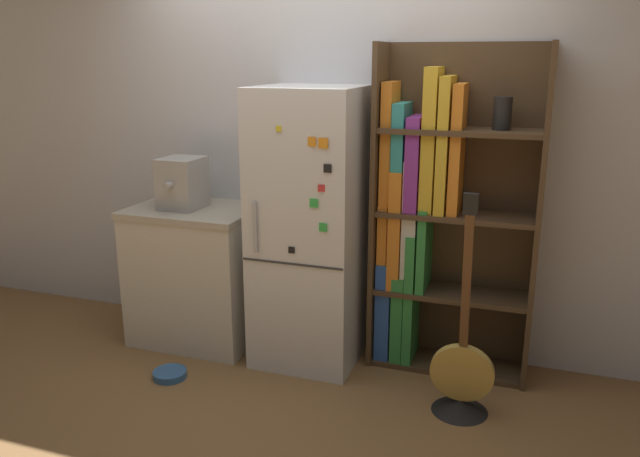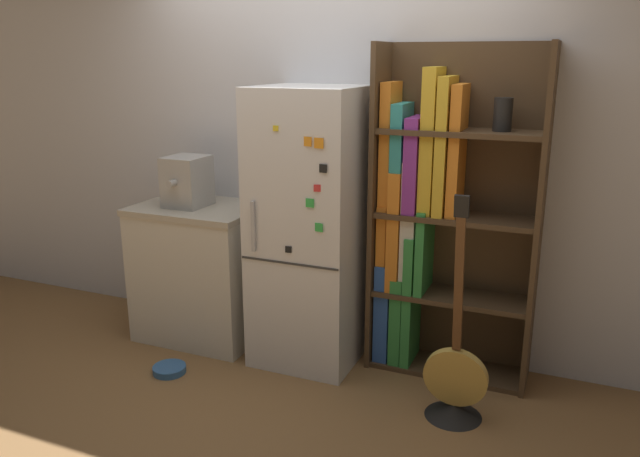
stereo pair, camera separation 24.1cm
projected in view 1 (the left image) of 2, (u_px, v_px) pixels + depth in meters
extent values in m
plane|color=olive|center=(303.00, 364.00, 3.93)|extent=(16.00, 16.00, 0.00)
cube|color=silver|center=(328.00, 148.00, 4.01)|extent=(8.00, 0.05, 2.60)
cube|color=silver|center=(310.00, 228.00, 3.83)|extent=(0.63, 0.62, 1.71)
cube|color=#333333|center=(292.00, 264.00, 3.58)|extent=(0.61, 0.01, 0.01)
cube|color=#B2B2B7|center=(255.00, 228.00, 3.58)|extent=(0.02, 0.02, 0.30)
cube|color=green|center=(323.00, 227.00, 3.45)|extent=(0.05, 0.01, 0.05)
cube|color=yellow|center=(279.00, 129.00, 3.39)|extent=(0.03, 0.01, 0.03)
cube|color=orange|center=(323.00, 143.00, 3.33)|extent=(0.06, 0.01, 0.06)
cube|color=orange|center=(312.00, 142.00, 3.35)|extent=(0.05, 0.02, 0.05)
cube|color=black|center=(291.00, 250.00, 3.55)|extent=(0.04, 0.01, 0.04)
cube|color=green|center=(314.00, 203.00, 3.43)|extent=(0.05, 0.01, 0.05)
cube|color=black|center=(327.00, 168.00, 3.35)|extent=(0.05, 0.01, 0.05)
cube|color=red|center=(321.00, 188.00, 3.40)|extent=(0.04, 0.02, 0.04)
cube|color=#4C3823|center=(378.00, 209.00, 3.80)|extent=(0.03, 0.35, 1.95)
cube|color=#4C3823|center=(538.00, 221.00, 3.50)|extent=(0.03, 0.35, 1.95)
cube|color=#4C3823|center=(458.00, 209.00, 3.79)|extent=(0.95, 0.03, 1.95)
cube|color=#4C3823|center=(446.00, 363.00, 3.91)|extent=(0.89, 0.32, 0.03)
cube|color=#4C3823|center=(450.00, 293.00, 3.78)|extent=(0.89, 0.32, 0.03)
cube|color=#4C3823|center=(455.00, 215.00, 3.65)|extent=(0.89, 0.32, 0.03)
cube|color=#4C3823|center=(460.00, 131.00, 3.52)|extent=(0.89, 0.32, 0.03)
cube|color=#2D59B2|center=(386.00, 307.00, 3.94)|extent=(0.09, 0.26, 0.62)
cube|color=#338C3F|center=(401.00, 314.00, 3.93)|extent=(0.07, 0.29, 0.55)
cube|color=#338C3F|center=(412.00, 296.00, 3.86)|extent=(0.06, 0.28, 0.82)
cube|color=orange|center=(386.00, 243.00, 3.83)|extent=(0.06, 0.24, 0.52)
cube|color=orange|center=(398.00, 228.00, 3.78)|extent=(0.07, 0.27, 0.72)
cube|color=silver|center=(413.00, 224.00, 3.75)|extent=(0.08, 0.27, 0.79)
cube|color=#338C3F|center=(425.00, 248.00, 3.76)|extent=(0.05, 0.30, 0.51)
cube|color=orange|center=(390.00, 146.00, 3.68)|extent=(0.06, 0.24, 0.74)
cube|color=teal|center=(401.00, 156.00, 3.67)|extent=(0.07, 0.26, 0.62)
cube|color=purple|center=(416.00, 163.00, 3.66)|extent=(0.08, 0.29, 0.55)
cube|color=gold|center=(431.00, 140.00, 3.59)|extent=(0.08, 0.26, 0.83)
cube|color=gold|center=(445.00, 145.00, 3.57)|extent=(0.06, 0.30, 0.78)
cube|color=orange|center=(458.00, 150.00, 3.55)|extent=(0.06, 0.25, 0.74)
cylinder|color=black|center=(502.00, 113.00, 3.42)|extent=(0.10, 0.10, 0.18)
cube|color=beige|center=(198.00, 277.00, 4.20)|extent=(0.80, 0.61, 0.88)
cube|color=#B2A893|center=(194.00, 210.00, 4.08)|extent=(0.82, 0.63, 0.04)
cube|color=#A5A39E|center=(182.00, 183.00, 4.02)|extent=(0.25, 0.27, 0.33)
cylinder|color=#A5A39E|center=(168.00, 185.00, 3.86)|extent=(0.04, 0.06, 0.04)
cone|color=black|center=(460.00, 406.00, 3.40)|extent=(0.31, 0.31, 0.06)
cylinder|color=gold|center=(462.00, 373.00, 3.35)|extent=(0.34, 0.09, 0.34)
cube|color=brown|center=(467.00, 283.00, 3.14)|extent=(0.04, 0.12, 0.74)
cube|color=black|center=(471.00, 204.00, 2.97)|extent=(0.07, 0.04, 0.11)
cylinder|color=#3366A5|center=(170.00, 374.00, 3.76)|extent=(0.20, 0.20, 0.04)
torus|color=#3366A5|center=(170.00, 372.00, 3.76)|extent=(0.20, 0.20, 0.01)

